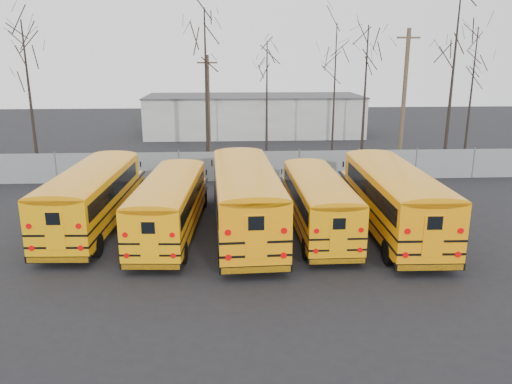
{
  "coord_description": "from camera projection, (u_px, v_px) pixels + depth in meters",
  "views": [
    {
      "loc": [
        -0.7,
        -20.48,
        8.16
      ],
      "look_at": [
        0.62,
        3.29,
        1.6
      ],
      "focal_mm": 35.0,
      "sensor_mm": 36.0,
      "label": 1
    }
  ],
  "objects": [
    {
      "name": "distant_building",
      "position": [
        254.0,
        116.0,
        52.3
      ],
      "size": [
        22.0,
        8.0,
        4.0
      ],
      "primitive_type": "cube",
      "color": "beige",
      "rests_on": "ground"
    },
    {
      "name": "bus_d",
      "position": [
        318.0,
        199.0,
        23.36
      ],
      "size": [
        2.38,
        10.1,
        2.82
      ],
      "rotation": [
        0.0,
        0.0,
        0.01
      ],
      "color": "black",
      "rests_on": "ground"
    },
    {
      "name": "tree_2",
      "position": [
        206.0,
        91.0,
        35.82
      ],
      "size": [
        0.26,
        0.26,
        11.32
      ],
      "primitive_type": "cone",
      "color": "black",
      "rests_on": "ground"
    },
    {
      "name": "utility_pole_left",
      "position": [
        208.0,
        111.0,
        36.49
      ],
      "size": [
        1.45,
        0.31,
        8.17
      ],
      "rotation": [
        0.0,
        0.0,
        -0.14
      ],
      "color": "#433326",
      "rests_on": "ground"
    },
    {
      "name": "bus_c",
      "position": [
        245.0,
        194.0,
        23.12
      ],
      "size": [
        3.22,
        11.99,
        3.33
      ],
      "rotation": [
        0.0,
        0.0,
        0.04
      ],
      "color": "black",
      "rests_on": "ground"
    },
    {
      "name": "fence",
      "position": [
        239.0,
        166.0,
        33.21
      ],
      "size": [
        40.0,
        0.04,
        2.0
      ],
      "primitive_type": "cube",
      "color": "gray",
      "rests_on": "ground"
    },
    {
      "name": "bus_b",
      "position": [
        170.0,
        201.0,
        22.89
      ],
      "size": [
        2.98,
        10.35,
        2.86
      ],
      "rotation": [
        0.0,
        0.0,
        -0.06
      ],
      "color": "black",
      "rests_on": "ground"
    },
    {
      "name": "bus_e",
      "position": [
        393.0,
        194.0,
        23.22
      ],
      "size": [
        2.93,
        11.58,
        3.22
      ],
      "rotation": [
        0.0,
        0.0,
        -0.02
      ],
      "color": "black",
      "rests_on": "ground"
    },
    {
      "name": "utility_pole_right",
      "position": [
        404.0,
        96.0,
        37.26
      ],
      "size": [
        1.79,
        0.35,
        10.04
      ],
      "rotation": [
        0.0,
        0.0,
        0.12
      ],
      "color": "brown",
      "rests_on": "ground"
    },
    {
      "name": "tree_5",
      "position": [
        365.0,
        98.0,
        36.75
      ],
      "size": [
        0.26,
        0.26,
        10.23
      ],
      "primitive_type": "cone",
      "color": "black",
      "rests_on": "ground"
    },
    {
      "name": "tree_4",
      "position": [
        334.0,
        99.0,
        35.4
      ],
      "size": [
        0.26,
        0.26,
        10.27
      ],
      "primitive_type": "cone",
      "color": "black",
      "rests_on": "ground"
    },
    {
      "name": "ground",
      "position": [
        246.0,
        247.0,
        21.92
      ],
      "size": [
        120.0,
        120.0,
        0.0
      ],
      "primitive_type": "plane",
      "color": "black",
      "rests_on": "ground"
    },
    {
      "name": "bus_a",
      "position": [
        93.0,
        193.0,
        23.77
      ],
      "size": [
        3.01,
        11.14,
        3.09
      ],
      "rotation": [
        0.0,
        0.0,
        -0.04
      ],
      "color": "black",
      "rests_on": "ground"
    },
    {
      "name": "tree_1",
      "position": [
        30.0,
        99.0,
        34.41
      ],
      "size": [
        0.26,
        0.26,
        10.44
      ],
      "primitive_type": "cone",
      "color": "black",
      "rests_on": "ground"
    },
    {
      "name": "tree_7",
      "position": [
        471.0,
        96.0,
        38.24
      ],
      "size": [
        0.26,
        0.26,
        10.19
      ],
      "primitive_type": "cone",
      "color": "black",
      "rests_on": "ground"
    },
    {
      "name": "tree_3",
      "position": [
        267.0,
        108.0,
        35.39
      ],
      "size": [
        0.26,
        0.26,
        9.1
      ],
      "primitive_type": "cone",
      "color": "black",
      "rests_on": "ground"
    },
    {
      "name": "tree_6",
      "position": [
        452.0,
        85.0,
        34.66
      ],
      "size": [
        0.26,
        0.26,
        12.27
      ],
      "primitive_type": "cone",
      "color": "black",
      "rests_on": "ground"
    }
  ]
}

